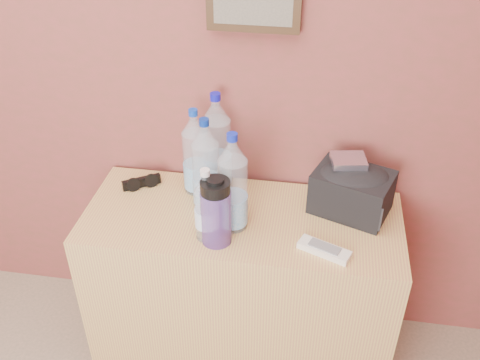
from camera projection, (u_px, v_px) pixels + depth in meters
name	position (u px, v px, depth m)	size (l,w,h in m)	color
dresser	(242.00, 287.00, 2.06)	(1.11, 0.46, 0.69)	#AE7E57
pet_large_a	(206.00, 169.00, 1.83)	(0.09, 0.09, 0.35)	white
pet_large_b	(195.00, 156.00, 1.91)	(0.09, 0.09, 0.33)	silver
pet_large_c	(217.00, 147.00, 1.93)	(0.10, 0.10, 0.38)	#AABBD3
pet_large_d	(233.00, 187.00, 1.73)	(0.10, 0.10, 0.36)	#AAC6D2
pet_small	(207.00, 208.00, 1.71)	(0.08, 0.08, 0.26)	silver
nalgene_bottle	(216.00, 211.00, 1.69)	(0.10, 0.10, 0.24)	#6C42A4
sunglasses	(142.00, 182.00, 2.00)	(0.15, 0.05, 0.04)	black
ac_remote	(324.00, 250.00, 1.70)	(0.17, 0.05, 0.02)	silver
toiletry_bag	(352.00, 190.00, 1.84)	(0.26, 0.18, 0.17)	black
foil_packet	(349.00, 161.00, 1.81)	(0.12, 0.10, 0.02)	silver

